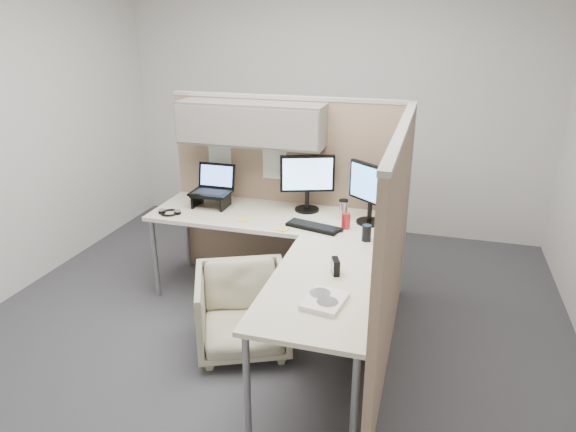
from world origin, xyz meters
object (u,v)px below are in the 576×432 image
(office_chair, at_px, (243,307))
(monitor_left, at_px, (307,178))
(keyboard, at_px, (313,227))
(desk, at_px, (286,243))

(office_chair, bearing_deg, monitor_left, 52.83)
(office_chair, relative_size, monitor_left, 1.38)
(office_chair, relative_size, keyboard, 1.57)
(desk, bearing_deg, keyboard, 58.22)
(monitor_left, bearing_deg, keyboard, -88.16)
(desk, xyz_separation_m, monitor_left, (0.00, 0.59, 0.32))
(monitor_left, relative_size, keyboard, 1.13)
(keyboard, bearing_deg, desk, -107.63)
(office_chair, distance_m, monitor_left, 1.19)
(office_chair, xyz_separation_m, monitor_left, (0.22, 0.95, 0.68))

